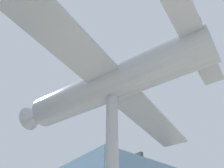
{
  "coord_description": "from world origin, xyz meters",
  "views": [
    {
      "loc": [
        -5.77,
        -7.05,
        1.45
      ],
      "look_at": [
        0.0,
        0.0,
        8.72
      ],
      "focal_mm": 35.0,
      "sensor_mm": 36.0,
      "label": 1
    }
  ],
  "objects": [
    {
      "name": "suspended_airplane",
      "position": [
        -0.09,
        0.3,
        8.73
      ],
      "size": [
        18.39,
        12.49,
        2.8
      ],
      "rotation": [
        0.0,
        0.0,
        0.3
      ],
      "color": "#93999E",
      "rests_on": "support_pylon_central"
    }
  ]
}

